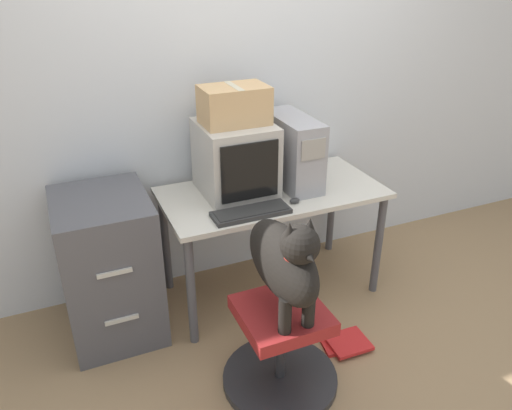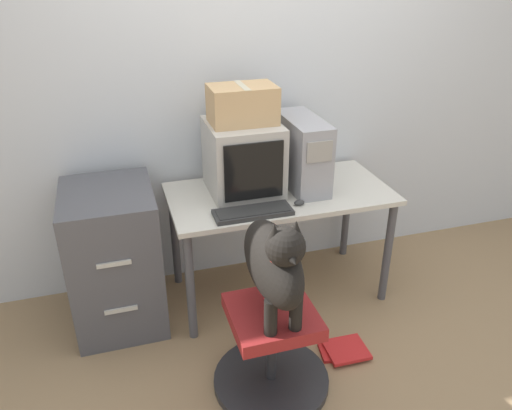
{
  "view_description": "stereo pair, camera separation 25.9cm",
  "coord_description": "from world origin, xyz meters",
  "px_view_note": "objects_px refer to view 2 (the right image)",
  "views": [
    {
      "loc": [
        -1.16,
        -2.12,
        1.99
      ],
      "look_at": [
        -0.25,
        0.0,
        0.82
      ],
      "focal_mm": 35.0,
      "sensor_mm": 36.0,
      "label": 1
    },
    {
      "loc": [
        -0.92,
        -2.21,
        1.99
      ],
      "look_at": [
        -0.25,
        0.0,
        0.82
      ],
      "focal_mm": 35.0,
      "sensor_mm": 36.0,
      "label": 2
    }
  ],
  "objects_px": {
    "pc_tower": "(302,152)",
    "dog": "(274,262)",
    "crt_monitor": "(243,158)",
    "filing_cabinet": "(115,258)",
    "office_chair": "(272,352)",
    "cardboard_box": "(242,104)",
    "keyboard": "(253,212)",
    "book_stack_floor": "(344,350)"
  },
  "relations": [
    {
      "from": "pc_tower",
      "to": "filing_cabinet",
      "type": "relative_size",
      "value": 0.59
    },
    {
      "from": "book_stack_floor",
      "to": "office_chair",
      "type": "bearing_deg",
      "value": -169.71
    },
    {
      "from": "office_chair",
      "to": "book_stack_floor",
      "type": "relative_size",
      "value": 2.25
    },
    {
      "from": "keyboard",
      "to": "book_stack_floor",
      "type": "bearing_deg",
      "value": -47.62
    },
    {
      "from": "keyboard",
      "to": "filing_cabinet",
      "type": "distance_m",
      "value": 0.86
    },
    {
      "from": "keyboard",
      "to": "cardboard_box",
      "type": "height_order",
      "value": "cardboard_box"
    },
    {
      "from": "dog",
      "to": "cardboard_box",
      "type": "relative_size",
      "value": 1.56
    },
    {
      "from": "crt_monitor",
      "to": "dog",
      "type": "relative_size",
      "value": 0.77
    },
    {
      "from": "keyboard",
      "to": "office_chair",
      "type": "bearing_deg",
      "value": -96.37
    },
    {
      "from": "keyboard",
      "to": "dog",
      "type": "relative_size",
      "value": 0.75
    },
    {
      "from": "crt_monitor",
      "to": "office_chair",
      "type": "xyz_separation_m",
      "value": [
        -0.09,
        -0.83,
        -0.72
      ]
    },
    {
      "from": "dog",
      "to": "book_stack_floor",
      "type": "distance_m",
      "value": 0.87
    },
    {
      "from": "crt_monitor",
      "to": "filing_cabinet",
      "type": "xyz_separation_m",
      "value": [
        -0.79,
        -0.06,
        -0.51
      ]
    },
    {
      "from": "filing_cabinet",
      "to": "dog",
      "type": "bearing_deg",
      "value": -48.34
    },
    {
      "from": "keyboard",
      "to": "filing_cabinet",
      "type": "height_order",
      "value": "filing_cabinet"
    },
    {
      "from": "filing_cabinet",
      "to": "book_stack_floor",
      "type": "distance_m",
      "value": 1.4
    },
    {
      "from": "cardboard_box",
      "to": "keyboard",
      "type": "bearing_deg",
      "value": -96.29
    },
    {
      "from": "crt_monitor",
      "to": "book_stack_floor",
      "type": "bearing_deg",
      "value": -64.09
    },
    {
      "from": "pc_tower",
      "to": "office_chair",
      "type": "distance_m",
      "value": 1.17
    },
    {
      "from": "filing_cabinet",
      "to": "cardboard_box",
      "type": "distance_m",
      "value": 1.14
    },
    {
      "from": "crt_monitor",
      "to": "office_chair",
      "type": "bearing_deg",
      "value": -96.37
    },
    {
      "from": "keyboard",
      "to": "dog",
      "type": "bearing_deg",
      "value": -96.19
    },
    {
      "from": "book_stack_floor",
      "to": "dog",
      "type": "bearing_deg",
      "value": -167.84
    },
    {
      "from": "office_chair",
      "to": "cardboard_box",
      "type": "distance_m",
      "value": 1.33
    },
    {
      "from": "pc_tower",
      "to": "office_chair",
      "type": "xyz_separation_m",
      "value": [
        -0.45,
        -0.81,
        -0.72
      ]
    },
    {
      "from": "keyboard",
      "to": "book_stack_floor",
      "type": "relative_size",
      "value": 1.64
    },
    {
      "from": "pc_tower",
      "to": "office_chair",
      "type": "bearing_deg",
      "value": -119.23
    },
    {
      "from": "pc_tower",
      "to": "book_stack_floor",
      "type": "relative_size",
      "value": 1.9
    },
    {
      "from": "crt_monitor",
      "to": "pc_tower",
      "type": "height_order",
      "value": "pc_tower"
    },
    {
      "from": "office_chair",
      "to": "pc_tower",
      "type": "bearing_deg",
      "value": 60.77
    },
    {
      "from": "pc_tower",
      "to": "dog",
      "type": "relative_size",
      "value": 0.87
    },
    {
      "from": "keyboard",
      "to": "cardboard_box",
      "type": "bearing_deg",
      "value": 83.71
    },
    {
      "from": "crt_monitor",
      "to": "office_chair",
      "type": "relative_size",
      "value": 0.74
    },
    {
      "from": "crt_monitor",
      "to": "cardboard_box",
      "type": "xyz_separation_m",
      "value": [
        0.0,
        0.0,
        0.32
      ]
    },
    {
      "from": "office_chair",
      "to": "dog",
      "type": "height_order",
      "value": "dog"
    },
    {
      "from": "office_chair",
      "to": "filing_cabinet",
      "type": "relative_size",
      "value": 0.7
    },
    {
      "from": "dog",
      "to": "cardboard_box",
      "type": "xyz_separation_m",
      "value": [
        0.09,
        0.85,
        0.49
      ]
    },
    {
      "from": "keyboard",
      "to": "office_chair",
      "type": "height_order",
      "value": "keyboard"
    },
    {
      "from": "pc_tower",
      "to": "dog",
      "type": "height_order",
      "value": "pc_tower"
    },
    {
      "from": "pc_tower",
      "to": "dog",
      "type": "distance_m",
      "value": 0.95
    },
    {
      "from": "keyboard",
      "to": "dog",
      "type": "distance_m",
      "value": 0.54
    },
    {
      "from": "office_chair",
      "to": "cardboard_box",
      "type": "bearing_deg",
      "value": 83.66
    }
  ]
}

